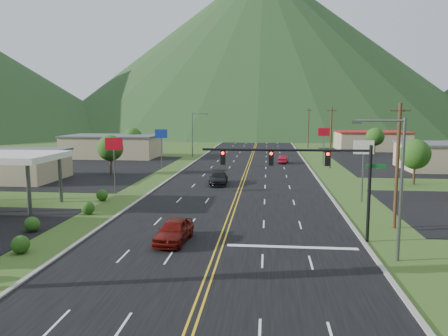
# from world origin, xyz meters

# --- Properties ---
(ground) EXTENTS (500.00, 500.00, 0.00)m
(ground) POSITION_xyz_m (0.00, 0.00, 0.00)
(ground) COLOR #38511C
(ground) RESTS_ON ground
(road) EXTENTS (20.00, 460.00, 0.04)m
(road) POSITION_xyz_m (0.00, 0.00, 0.00)
(road) COLOR black
(road) RESTS_ON ground
(traffic_signal) EXTENTS (13.10, 0.43, 7.00)m
(traffic_signal) POSITION_xyz_m (6.48, 14.00, 5.33)
(traffic_signal) COLOR black
(traffic_signal) RESTS_ON ground
(streetlight_east) EXTENTS (3.28, 0.25, 9.00)m
(streetlight_east) POSITION_xyz_m (11.18, 10.00, 5.18)
(streetlight_east) COLOR #59595E
(streetlight_east) RESTS_ON ground
(streetlight_west) EXTENTS (3.28, 0.25, 9.00)m
(streetlight_west) POSITION_xyz_m (-11.68, 70.00, 5.18)
(streetlight_west) COLOR #59595E
(streetlight_west) RESTS_ON ground
(gas_canopy) EXTENTS (10.00, 8.00, 5.30)m
(gas_canopy) POSITION_xyz_m (-22.00, 22.00, 4.87)
(gas_canopy) COLOR white
(gas_canopy) RESTS_ON ground
(building_west_mid) EXTENTS (14.40, 10.40, 4.10)m
(building_west_mid) POSITION_xyz_m (-32.00, 38.00, 2.27)
(building_west_mid) COLOR tan
(building_west_mid) RESTS_ON ground
(building_west_far) EXTENTS (18.40, 11.40, 4.50)m
(building_west_far) POSITION_xyz_m (-28.00, 68.00, 2.26)
(building_west_far) COLOR tan
(building_west_far) RESTS_ON ground
(building_east_mid) EXTENTS (14.40, 11.40, 4.30)m
(building_east_mid) POSITION_xyz_m (32.00, 55.00, 2.16)
(building_east_mid) COLOR tan
(building_east_mid) RESTS_ON ground
(building_east_far) EXTENTS (16.40, 12.40, 4.50)m
(building_east_far) POSITION_xyz_m (28.00, 90.00, 2.26)
(building_east_far) COLOR tan
(building_east_far) RESTS_ON ground
(pole_sign_west_a) EXTENTS (2.00, 0.18, 6.40)m
(pole_sign_west_a) POSITION_xyz_m (-14.00, 30.00, 5.05)
(pole_sign_west_a) COLOR #59595E
(pole_sign_west_a) RESTS_ON ground
(pole_sign_west_b) EXTENTS (2.00, 0.18, 6.40)m
(pole_sign_west_b) POSITION_xyz_m (-14.00, 52.00, 5.05)
(pole_sign_west_b) COLOR #59595E
(pole_sign_west_b) RESTS_ON ground
(pole_sign_east_a) EXTENTS (2.00, 0.18, 6.40)m
(pole_sign_east_a) POSITION_xyz_m (13.00, 28.00, 5.05)
(pole_sign_east_a) COLOR #59595E
(pole_sign_east_a) RESTS_ON ground
(pole_sign_east_b) EXTENTS (2.00, 0.18, 6.40)m
(pole_sign_east_b) POSITION_xyz_m (13.00, 60.00, 5.05)
(pole_sign_east_b) COLOR #59595E
(pole_sign_east_b) RESTS_ON ground
(tree_west_a) EXTENTS (3.84, 3.84, 5.82)m
(tree_west_a) POSITION_xyz_m (-20.00, 45.00, 3.89)
(tree_west_a) COLOR #382314
(tree_west_a) RESTS_ON ground
(tree_west_b) EXTENTS (3.84, 3.84, 5.82)m
(tree_west_b) POSITION_xyz_m (-25.00, 72.00, 3.89)
(tree_west_b) COLOR #382314
(tree_west_b) RESTS_ON ground
(tree_east_a) EXTENTS (3.84, 3.84, 5.82)m
(tree_east_a) POSITION_xyz_m (22.00, 40.00, 3.89)
(tree_east_a) COLOR #382314
(tree_east_a) RESTS_ON ground
(tree_east_b) EXTENTS (3.84, 3.84, 5.82)m
(tree_east_b) POSITION_xyz_m (26.00, 78.00, 3.89)
(tree_east_b) COLOR #382314
(tree_east_b) RESTS_ON ground
(utility_pole_a) EXTENTS (1.60, 0.28, 10.00)m
(utility_pole_a) POSITION_xyz_m (13.50, 18.00, 5.13)
(utility_pole_a) COLOR #382314
(utility_pole_a) RESTS_ON ground
(utility_pole_b) EXTENTS (1.60, 0.28, 10.00)m
(utility_pole_b) POSITION_xyz_m (13.50, 55.00, 5.13)
(utility_pole_b) COLOR #382314
(utility_pole_b) RESTS_ON ground
(utility_pole_c) EXTENTS (1.60, 0.28, 10.00)m
(utility_pole_c) POSITION_xyz_m (13.50, 95.00, 5.13)
(utility_pole_c) COLOR #382314
(utility_pole_c) RESTS_ON ground
(utility_pole_d) EXTENTS (1.60, 0.28, 10.00)m
(utility_pole_d) POSITION_xyz_m (13.50, 135.00, 5.13)
(utility_pole_d) COLOR #382314
(utility_pole_d) RESTS_ON ground
(mountain_n) EXTENTS (220.00, 220.00, 85.00)m
(mountain_n) POSITION_xyz_m (0.00, 220.00, 42.50)
(mountain_n) COLOR #1E3D1C
(mountain_n) RESTS_ON ground
(car_red_near) EXTENTS (2.41, 5.11, 1.69)m
(car_red_near) POSITION_xyz_m (-3.36, 12.34, 0.84)
(car_red_near) COLOR #610F0A
(car_red_near) RESTS_ON ground
(car_dark_mid) EXTENTS (2.44, 5.54, 1.58)m
(car_dark_mid) POSITION_xyz_m (-2.95, 37.17, 0.79)
(car_dark_mid) COLOR black
(car_dark_mid) RESTS_ON ground
(car_red_far) EXTENTS (2.02, 4.35, 1.38)m
(car_red_far) POSITION_xyz_m (6.10, 60.87, 0.69)
(car_red_far) COLOR maroon
(car_red_far) RESTS_ON ground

